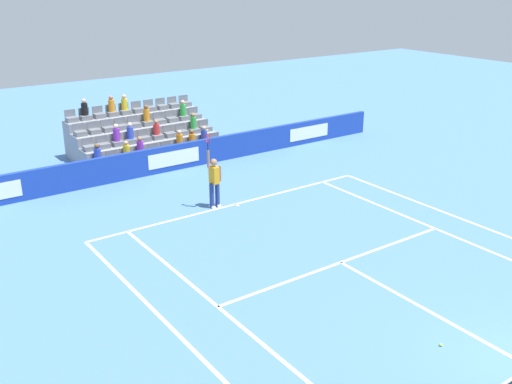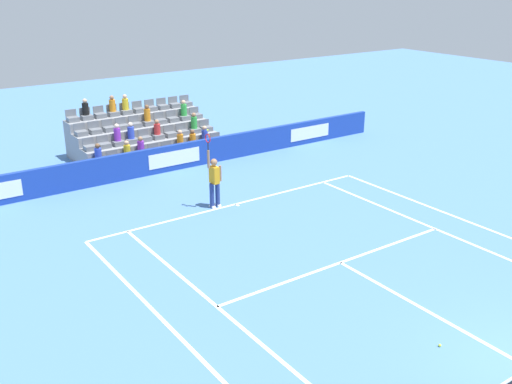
% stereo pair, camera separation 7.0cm
% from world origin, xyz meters
% --- Properties ---
extents(line_baseline, '(10.97, 0.10, 0.01)m').
position_xyz_m(line_baseline, '(0.00, -11.89, 0.00)').
color(line_baseline, white).
rests_on(line_baseline, ground).
extents(line_service, '(8.23, 0.10, 0.01)m').
position_xyz_m(line_service, '(0.00, -6.40, 0.00)').
color(line_service, white).
rests_on(line_service, ground).
extents(line_centre_service, '(0.10, 6.40, 0.01)m').
position_xyz_m(line_centre_service, '(0.00, -3.20, 0.00)').
color(line_centre_service, white).
rests_on(line_centre_service, ground).
extents(line_singles_sideline_left, '(0.10, 11.89, 0.01)m').
position_xyz_m(line_singles_sideline_left, '(4.12, -5.95, 0.00)').
color(line_singles_sideline_left, white).
rests_on(line_singles_sideline_left, ground).
extents(line_singles_sideline_right, '(0.10, 11.89, 0.01)m').
position_xyz_m(line_singles_sideline_right, '(-4.12, -5.95, 0.00)').
color(line_singles_sideline_right, white).
rests_on(line_singles_sideline_right, ground).
extents(line_doubles_sideline_left, '(0.10, 11.89, 0.01)m').
position_xyz_m(line_doubles_sideline_left, '(5.49, -5.95, 0.00)').
color(line_doubles_sideline_left, white).
rests_on(line_doubles_sideline_left, ground).
extents(line_doubles_sideline_right, '(0.10, 11.89, 0.01)m').
position_xyz_m(line_doubles_sideline_right, '(-5.49, -5.95, 0.00)').
color(line_doubles_sideline_right, white).
rests_on(line_doubles_sideline_right, ground).
extents(line_centre_mark, '(0.10, 0.20, 0.01)m').
position_xyz_m(line_centre_mark, '(0.00, -11.79, 0.00)').
color(line_centre_mark, white).
rests_on(line_centre_mark, ground).
extents(sponsor_barrier, '(21.87, 0.22, 1.09)m').
position_xyz_m(sponsor_barrier, '(0.00, -16.63, 0.54)').
color(sponsor_barrier, '#193899').
rests_on(sponsor_barrier, ground).
extents(tennis_player, '(0.53, 0.37, 2.85)m').
position_xyz_m(tennis_player, '(0.74, -12.08, 0.99)').
color(tennis_player, navy).
rests_on(tennis_player, ground).
extents(stadium_stand, '(6.20, 3.80, 2.61)m').
position_xyz_m(stadium_stand, '(0.00, -19.55, 0.69)').
color(stadium_stand, gray).
rests_on(stadium_stand, ground).
extents(loose_tennis_ball, '(0.07, 0.07, 0.07)m').
position_xyz_m(loose_tennis_ball, '(0.93, -2.17, 0.03)').
color(loose_tennis_ball, '#D1E533').
rests_on(loose_tennis_ball, ground).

